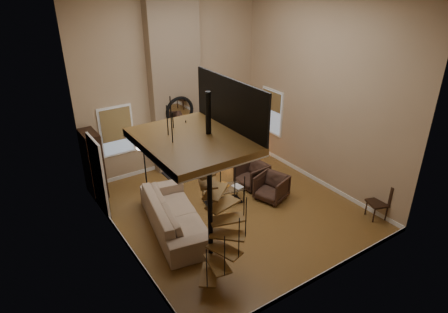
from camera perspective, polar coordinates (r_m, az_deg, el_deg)
ground at (r=10.81m, az=1.19°, el=-7.49°), size 6.00×6.50×0.01m
back_wall at (r=12.25m, az=-7.54°, el=10.60°), size 6.00×0.02×5.50m
front_wall at (r=7.36m, az=15.97°, el=-0.91°), size 6.00×0.02×5.50m
left_wall at (r=8.33m, az=-15.85°, el=2.33°), size 0.02×6.50×5.50m
right_wall at (r=11.47m, az=13.88°, el=9.01°), size 0.02×6.50×5.50m
baseboard_back at (r=13.20m, az=-6.85°, el=-0.73°), size 6.00×0.02×0.12m
baseboard_front at (r=8.87m, az=13.73°, el=-16.58°), size 6.00×0.02×0.12m
baseboard_left at (r=9.69m, az=-13.85°, el=-12.37°), size 0.02×6.50×0.12m
baseboard_right at (r=12.49m, az=12.55°, el=-2.86°), size 0.02×6.50×0.12m
chimney_breast at (r=12.09m, az=-7.13°, el=10.41°), size 1.60×0.38×5.50m
hearth at (r=12.69m, az=-5.45°, el=-2.03°), size 1.50×0.60×0.04m
firebox at (r=12.68m, az=-6.18°, el=0.60°), size 0.95×0.02×0.72m
mantel at (r=12.37m, az=-6.13°, el=2.98°), size 1.70×0.18×0.06m
mirror_frame at (r=12.14m, az=-6.45°, el=6.55°), size 0.94×0.10×0.94m
mirror_disc at (r=12.14m, az=-6.47°, el=6.56°), size 0.80×0.01×0.80m
vase_left at (r=12.13m, az=-8.55°, el=3.13°), size 0.24×0.24×0.25m
vase_right at (r=12.62m, az=-3.84°, el=4.20°), size 0.20×0.20×0.21m
window_back at (r=11.91m, az=-15.35°, el=3.69°), size 1.02×0.06×1.52m
window_right at (r=13.16m, az=6.97°, el=6.59°), size 0.06×1.02×1.52m
entry_door at (r=10.64m, az=-17.72°, el=-2.82°), size 0.10×1.05×2.16m
loft at (r=6.95m, az=-3.97°, el=2.89°), size 1.70×2.20×1.09m
spiral_stair at (r=7.76m, az=-1.99°, el=-6.57°), size 1.47×1.47×4.06m
hutch at (r=11.59m, az=-18.48°, el=-1.04°), size 0.41×0.86×1.93m
sofa at (r=9.92m, az=-7.12°, el=-8.34°), size 1.67×3.11×0.86m
armchair_near at (r=11.74m, az=4.34°, el=-2.58°), size 0.88×0.86×0.75m
armchair_far at (r=11.16m, az=7.11°, el=-4.35°), size 1.01×1.00×0.73m
coffee_table at (r=10.88m, az=-0.10°, el=-5.44°), size 1.17×0.74×0.43m
bowl at (r=10.80m, az=-0.25°, el=-4.35°), size 0.36×0.36×0.09m
book at (r=10.85m, az=1.88°, el=-4.44°), size 0.26×0.32×0.03m
floor_lamp at (r=11.13m, az=-11.68°, el=1.34°), size 0.40×0.40×1.71m
accent_lamp at (r=13.52m, az=0.58°, el=1.03°), size 0.14×0.14×0.50m
side_chair at (r=10.94m, az=21.89°, el=-5.86°), size 0.60×0.60×0.99m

